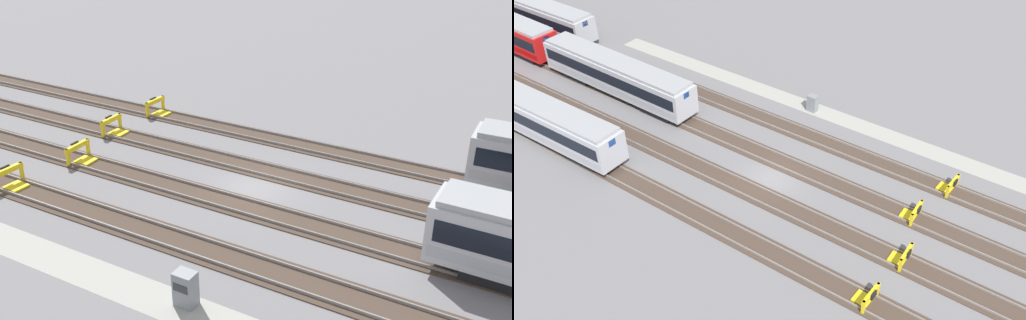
# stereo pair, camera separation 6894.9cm
# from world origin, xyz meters

# --- Properties ---
(ground_plane) EXTENTS (400.00, 400.00, 0.00)m
(ground_plane) POSITION_xyz_m (0.00, 0.00, 0.00)
(ground_plane) COLOR slate
(service_walkway) EXTENTS (54.00, 2.00, 0.01)m
(service_walkway) POSITION_xyz_m (0.00, -10.77, 0.00)
(service_walkway) COLOR #9E9E93
(service_walkway) RESTS_ON ground
(rail_track_nearest) EXTENTS (90.00, 2.23, 0.21)m
(rail_track_nearest) POSITION_xyz_m (0.00, -6.73, 0.04)
(rail_track_nearest) COLOR #47382D
(rail_track_nearest) RESTS_ON ground
(rail_track_near_inner) EXTENTS (90.00, 2.24, 0.21)m
(rail_track_near_inner) POSITION_xyz_m (0.00, -2.24, 0.04)
(rail_track_near_inner) COLOR #47382D
(rail_track_near_inner) RESTS_ON ground
(rail_track_middle) EXTENTS (90.00, 2.24, 0.21)m
(rail_track_middle) POSITION_xyz_m (0.00, 2.24, 0.04)
(rail_track_middle) COLOR #47382D
(rail_track_middle) RESTS_ON ground
(rail_track_far_inner) EXTENTS (90.00, 2.23, 0.21)m
(rail_track_far_inner) POSITION_xyz_m (0.00, 6.73, 0.04)
(rail_track_far_inner) COLOR #47382D
(rail_track_far_inner) RESTS_ON ground
(bumper_stop_nearest_track) EXTENTS (1.38, 2.01, 1.22)m
(bumper_stop_nearest_track) POSITION_xyz_m (-12.17, -6.74, 0.51)
(bumper_stop_nearest_track) COLOR yellow
(bumper_stop_nearest_track) RESTS_ON ground
(bumper_stop_near_inner_track) EXTENTS (1.37, 2.01, 1.22)m
(bumper_stop_near_inner_track) POSITION_xyz_m (-11.17, -2.23, 0.51)
(bumper_stop_near_inner_track) COLOR yellow
(bumper_stop_near_inner_track) RESTS_ON ground
(bumper_stop_middle_track) EXTENTS (1.36, 2.01, 1.22)m
(bumper_stop_middle_track) POSITION_xyz_m (-12.43, 2.25, 0.51)
(bumper_stop_middle_track) COLOR yellow
(bumper_stop_middle_track) RESTS_ON ground
(bumper_stop_far_inner_track) EXTENTS (1.37, 2.01, 1.22)m
(bumper_stop_far_inner_track) POSITION_xyz_m (-12.12, 6.72, 0.51)
(bumper_stop_far_inner_track) COLOR yellow
(bumper_stop_far_inner_track) RESTS_ON ground
(electrical_cabinet) EXTENTS (0.90, 0.73, 1.60)m
(electrical_cabinet) POSITION_xyz_m (2.64, -10.42, 0.80)
(electrical_cabinet) COLOR gray
(electrical_cabinet) RESTS_ON ground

